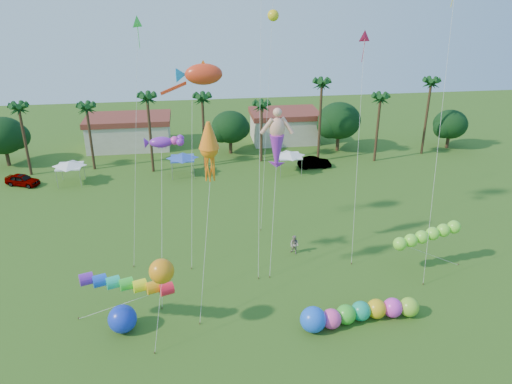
{
  "coord_description": "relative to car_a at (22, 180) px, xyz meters",
  "views": [
    {
      "loc": [
        -4.78,
        -24.95,
        24.53
      ],
      "look_at": [
        0.0,
        10.0,
        9.0
      ],
      "focal_mm": 35.0,
      "sensor_mm": 36.0,
      "label": 1
    }
  ],
  "objects": [
    {
      "name": "delta_kite_green",
      "position": [
        17.41,
        -17.8,
        19.68
      ],
      "size": [
        2.53,
        4.22,
        21.4
      ],
      "color": "#36E83D",
      "rests_on": "ground"
    },
    {
      "name": "orange_ball_kite",
      "position": [
        18.74,
        -31.35,
        4.89
      ],
      "size": [
        2.02,
        2.79,
        6.52
      ],
      "color": "orange",
      "rests_on": "ground"
    },
    {
      "name": "tree_line",
      "position": [
        29.58,
        7.67,
        3.54
      ],
      "size": [
        69.46,
        8.91,
        11.0
      ],
      "color": "#3A2819",
      "rests_on": "ground"
    },
    {
      "name": "fish_kite",
      "position": [
        22.66,
        -17.0,
        15.66
      ],
      "size": [
        5.22,
        6.96,
        17.44
      ],
      "color": "red",
      "rests_on": "ground"
    },
    {
      "name": "merman_kite",
      "position": [
        28.51,
        -21.22,
        10.51
      ],
      "size": [
        2.52,
        4.61,
        13.79
      ],
      "color": "#F8AA8D",
      "rests_on": "ground"
    },
    {
      "name": "green_worm",
      "position": [
        38.85,
        -25.35,
        2.11
      ],
      "size": [
        9.33,
        3.06,
        3.56
      ],
      "color": "#79EE35",
      "rests_on": "ground"
    },
    {
      "name": "car_b",
      "position": [
        37.84,
        1.11,
        0.0
      ],
      "size": [
        4.5,
        1.61,
        1.48
      ],
      "primitive_type": "imported",
      "rotation": [
        0.0,
        0.0,
        1.58
      ],
      "color": "#4C4C54",
      "rests_on": "ground"
    },
    {
      "name": "squid_kite",
      "position": [
        22.56,
        -25.62,
        11.66
      ],
      "size": [
        2.46,
        5.72,
        14.62
      ],
      "color": "orange",
      "rests_on": "ground"
    },
    {
      "name": "ground",
      "position": [
        26.02,
        -36.33,
        -0.74
      ],
      "size": [
        160.0,
        160.0,
        0.0
      ],
      "primitive_type": "plane",
      "color": "#285116",
      "rests_on": "ground"
    },
    {
      "name": "blue_ball",
      "position": [
        15.49,
        -30.24,
        0.32
      ],
      "size": [
        2.12,
        2.12,
        2.12
      ],
      "primitive_type": "sphere",
      "color": "#1732D0",
      "rests_on": "ground"
    },
    {
      "name": "tent_row",
      "position": [
        20.02,
        0.0,
        2.01
      ],
      "size": [
        31.0,
        4.0,
        0.6
      ],
      "color": "white",
      "rests_on": "ground"
    },
    {
      "name": "rainbow_tube",
      "position": [
        17.2,
        -30.38,
        2.74
      ],
      "size": [
        8.78,
        2.99,
        3.95
      ],
      "color": "#FB1B32",
      "rests_on": "ground"
    },
    {
      "name": "car_a",
      "position": [
        0.0,
        0.0,
        0.0
      ],
      "size": [
        4.67,
        3.26,
        1.48
      ],
      "primitive_type": "imported",
      "rotation": [
        0.0,
        0.0,
        1.18
      ],
      "color": "#4C4C54",
      "rests_on": "ground"
    },
    {
      "name": "spectator_b",
      "position": [
        30.42,
        -20.99,
        0.2
      ],
      "size": [
        1.14,
        1.14,
        1.87
      ],
      "primitive_type": "imported",
      "rotation": [
        0.0,
        0.0,
        -0.79
      ],
      "color": "gray",
      "rests_on": "ground"
    },
    {
      "name": "caterpillar_inflatable",
      "position": [
        32.92,
        -31.65,
        0.09
      ],
      "size": [
        9.68,
        2.73,
        1.97
      ],
      "rotation": [
        0.0,
        0.0,
        0.11
      ],
      "color": "#FF43A7",
      "rests_on": "ground"
    },
    {
      "name": "buildings_row",
      "position": [
        22.93,
        13.67,
        1.26
      ],
      "size": [
        35.0,
        7.0,
        4.0
      ],
      "color": "beige",
      "rests_on": "ground"
    },
    {
      "name": "lobster_kite",
      "position": [
        18.92,
        -23.22,
        11.6
      ],
      "size": [
        3.43,
        5.97,
        12.97
      ],
      "color": "purple",
      "rests_on": "ground"
    },
    {
      "name": "delta_kite_red",
      "position": [
        35.86,
        -20.3,
        18.58
      ],
      "size": [
        1.29,
        3.66,
        20.27
      ],
      "color": "red",
      "rests_on": "ground"
    }
  ]
}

